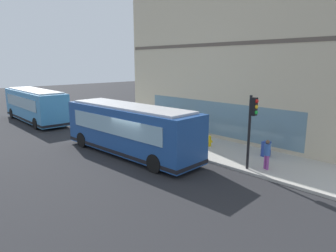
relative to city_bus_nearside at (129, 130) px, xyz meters
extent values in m
plane|color=#262628|center=(-0.34, -1.32, -1.55)|extent=(120.00, 120.00, 0.00)
cube|color=#B2ADA3|center=(4.47, -1.32, -1.48)|extent=(4.41, 40.00, 0.15)
cube|color=beige|center=(11.36, -1.32, 4.64)|extent=(9.37, 18.82, 12.39)
cube|color=brown|center=(6.82, -1.32, 5.26)|extent=(0.36, 18.45, 0.24)
cube|color=slate|center=(6.72, -1.32, 0.05)|extent=(0.12, 13.18, 2.40)
cube|color=#1E478C|center=(0.00, -0.02, 0.05)|extent=(2.99, 10.11, 2.70)
cube|color=silver|center=(0.00, -0.02, 1.46)|extent=(2.56, 9.09, 0.12)
cube|color=#8CB2C6|center=(-0.24, 4.96, 0.50)|extent=(2.20, 0.19, 1.20)
cube|color=#8CB2C6|center=(1.27, 0.05, 0.45)|extent=(0.46, 8.19, 1.00)
cube|color=#8CB2C6|center=(-1.27, -0.08, 0.45)|extent=(0.46, 8.19, 1.00)
cube|color=black|center=(0.00, -0.02, -1.12)|extent=(3.03, 10.15, 0.20)
cylinder|color=black|center=(0.97, 3.64, -1.05)|extent=(0.35, 1.01, 1.00)
cylinder|color=black|center=(-1.32, 3.52, -1.05)|extent=(0.35, 1.01, 1.00)
cylinder|color=black|center=(1.32, -3.35, -1.05)|extent=(0.35, 1.01, 1.00)
cylinder|color=black|center=(-0.98, -3.47, -1.05)|extent=(0.35, 1.01, 1.00)
cube|color=#3F8CC6|center=(-0.26, 14.61, 0.05)|extent=(2.80, 10.07, 2.70)
cube|color=silver|center=(-0.26, 14.61, 1.46)|extent=(2.40, 9.06, 0.12)
cube|color=#8CB2C6|center=(-0.11, 19.59, 0.50)|extent=(2.20, 0.15, 1.20)
cube|color=#8CB2C6|center=(1.01, 14.58, 0.45)|extent=(0.31, 8.20, 1.00)
cube|color=#8CB2C6|center=(-1.53, 14.65, 0.45)|extent=(0.31, 8.20, 1.00)
cube|color=black|center=(-0.26, 14.61, -1.12)|extent=(2.84, 10.11, 0.20)
cylinder|color=black|center=(1.00, 18.18, -1.05)|extent=(0.33, 1.01, 1.00)
cylinder|color=black|center=(-1.30, 18.25, -1.05)|extent=(0.33, 1.01, 1.00)
cylinder|color=black|center=(0.79, 11.18, -1.05)|extent=(0.33, 1.01, 1.00)
cylinder|color=black|center=(-1.51, 11.25, -1.05)|extent=(0.33, 1.01, 1.00)
cylinder|color=black|center=(2.63, -6.65, 0.52)|extent=(0.14, 0.14, 3.84)
cube|color=black|center=(2.63, -6.84, 1.89)|extent=(0.32, 0.24, 0.90)
sphere|color=red|center=(2.63, -6.97, 2.17)|extent=(0.20, 0.20, 0.20)
sphere|color=yellow|center=(2.63, -6.97, 1.89)|extent=(0.20, 0.20, 0.20)
sphere|color=green|center=(2.63, -6.97, 1.61)|extent=(0.20, 0.20, 0.20)
cylinder|color=yellow|center=(4.59, -2.57, -1.13)|extent=(0.24, 0.24, 0.55)
sphere|color=yellow|center=(4.59, -2.57, -0.77)|extent=(0.22, 0.22, 0.22)
cylinder|color=yellow|center=(4.59, -2.74, -1.08)|extent=(0.10, 0.12, 0.10)
cylinder|color=yellow|center=(4.76, -2.57, -1.08)|extent=(0.12, 0.10, 0.10)
cylinder|color=#8C3F8C|center=(4.94, 0.26, -0.98)|extent=(0.14, 0.14, 0.84)
cylinder|color=#8C3F8C|center=(4.83, 0.11, -0.98)|extent=(0.14, 0.14, 0.84)
cylinder|color=black|center=(4.88, 0.18, -0.23)|extent=(0.32, 0.32, 0.66)
sphere|color=#9E704C|center=(4.88, 0.18, 0.21)|extent=(0.23, 0.23, 0.23)
cylinder|color=#B23338|center=(3.80, 4.97, -1.03)|extent=(0.14, 0.14, 0.76)
cylinder|color=#B23338|center=(3.90, 4.82, -1.03)|extent=(0.14, 0.14, 0.76)
cylinder|color=#3359A5|center=(3.85, 4.89, -0.35)|extent=(0.32, 0.32, 0.60)
sphere|color=brown|center=(3.85, 4.89, 0.05)|extent=(0.20, 0.20, 0.20)
cylinder|color=#3F8C4C|center=(5.08, 2.37, -0.96)|extent=(0.14, 0.14, 0.88)
cylinder|color=#3F8C4C|center=(5.23, 2.47, -0.96)|extent=(0.14, 0.14, 0.88)
cylinder|color=#8C3F8C|center=(5.16, 2.42, -0.18)|extent=(0.32, 0.32, 0.70)
sphere|color=#9E704C|center=(5.16, 2.42, 0.29)|extent=(0.24, 0.24, 0.24)
cylinder|color=#8C3F8C|center=(3.30, -7.29, -1.02)|extent=(0.14, 0.14, 0.76)
cylinder|color=#8C3F8C|center=(3.24, -7.46, -1.02)|extent=(0.14, 0.14, 0.76)
cylinder|color=#3359A5|center=(3.27, -7.38, -0.35)|extent=(0.32, 0.32, 0.60)
sphere|color=brown|center=(3.27, -7.38, 0.06)|extent=(0.21, 0.21, 0.21)
cube|color=#263F99|center=(5.27, -6.25, -0.95)|extent=(0.44, 0.40, 0.90)
cube|color=#8CB2C6|center=(5.27, -6.46, -0.77)|extent=(0.35, 0.03, 0.30)
camera|label=1|loc=(-10.68, -14.64, 4.05)|focal=32.25mm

